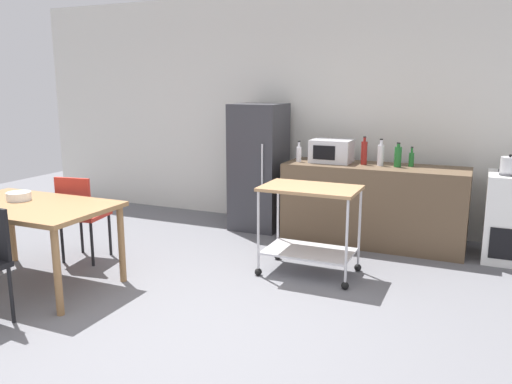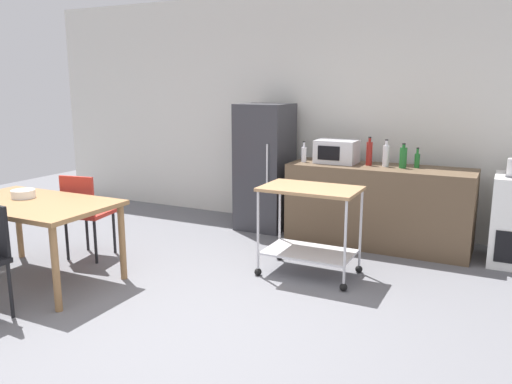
% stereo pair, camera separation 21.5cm
% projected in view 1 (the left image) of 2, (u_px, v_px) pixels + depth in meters
% --- Properties ---
extents(ground_plane, '(12.00, 12.00, 0.00)m').
position_uv_depth(ground_plane, '(183.00, 324.00, 3.91)').
color(ground_plane, slate).
extents(back_wall, '(8.40, 0.12, 2.90)m').
position_uv_depth(back_wall, '(315.00, 111.00, 6.47)').
color(back_wall, silver).
rests_on(back_wall, ground_plane).
extents(kitchen_counter, '(2.00, 0.64, 0.90)m').
position_uv_depth(kitchen_counter, '(373.00, 205.00, 5.78)').
color(kitchen_counter, brown).
rests_on(kitchen_counter, ground_plane).
extents(dining_table, '(1.50, 0.90, 0.75)m').
position_uv_depth(dining_table, '(28.00, 213.00, 4.54)').
color(dining_table, olive).
rests_on(dining_table, ground_plane).
extents(chair_red, '(0.46, 0.46, 0.89)m').
position_uv_depth(chair_red, '(81.00, 212.00, 5.19)').
color(chair_red, '#B72D23').
rests_on(chair_red, ground_plane).
extents(refrigerator, '(0.60, 0.63, 1.55)m').
position_uv_depth(refrigerator, '(259.00, 167.00, 6.38)').
color(refrigerator, '#333338').
rests_on(refrigerator, ground_plane).
extents(kitchen_cart, '(0.91, 0.57, 0.85)m').
position_uv_depth(kitchen_cart, '(310.00, 216.00, 4.84)').
color(kitchen_cart, '#A37A51').
rests_on(kitchen_cart, ground_plane).
extents(bottle_sparkling_water, '(0.06, 0.06, 0.24)m').
position_uv_depth(bottle_sparkling_water, '(299.00, 153.00, 5.95)').
color(bottle_sparkling_water, silver).
rests_on(bottle_sparkling_water, kitchen_counter).
extents(microwave, '(0.46, 0.35, 0.26)m').
position_uv_depth(microwave, '(332.00, 151.00, 5.90)').
color(microwave, silver).
rests_on(microwave, kitchen_counter).
extents(bottle_soda, '(0.07, 0.07, 0.32)m').
position_uv_depth(bottle_soda, '(364.00, 152.00, 5.73)').
color(bottle_soda, maroon).
rests_on(bottle_soda, kitchen_counter).
extents(bottle_olive_oil, '(0.07, 0.07, 0.30)m').
position_uv_depth(bottle_olive_oil, '(381.00, 155.00, 5.66)').
color(bottle_olive_oil, silver).
rests_on(bottle_olive_oil, kitchen_counter).
extents(bottle_wine, '(0.08, 0.08, 0.27)m').
position_uv_depth(bottle_wine, '(398.00, 156.00, 5.57)').
color(bottle_wine, '#1E6628').
rests_on(bottle_wine, kitchen_counter).
extents(bottle_soy_sauce, '(0.06, 0.06, 0.22)m').
position_uv_depth(bottle_soy_sauce, '(411.00, 159.00, 5.60)').
color(bottle_soy_sauce, '#1E6628').
rests_on(bottle_soy_sauce, kitchen_counter).
extents(fruit_bowl, '(0.21, 0.21, 0.08)m').
position_uv_depth(fruit_bowl, '(19.00, 196.00, 4.67)').
color(fruit_bowl, white).
rests_on(fruit_bowl, dining_table).
extents(kettle, '(0.24, 0.17, 0.19)m').
position_uv_depth(kettle, '(510.00, 165.00, 5.07)').
color(kettle, silver).
rests_on(kettle, stove_oven).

